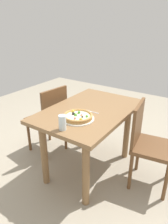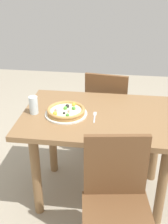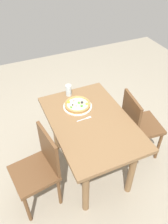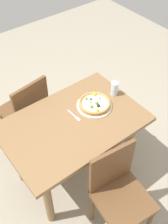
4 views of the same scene
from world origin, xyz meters
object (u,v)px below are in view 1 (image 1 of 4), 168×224
dining_table (89,120)px  chair_far (49,118)px  fork (90,111)px  drinking_glass (62,123)px  chair_near (148,142)px  pizza (78,116)px  plate (78,119)px

dining_table → chair_far: size_ratio=1.31×
fork → drinking_glass: drinking_glass is taller
chair_far → chair_near: bearing=-76.9°
dining_table → pizza: (-0.26, -0.04, 0.16)m
plate → fork: 0.21m
chair_near → dining_table: bearing=-85.3°
dining_table → chair_far: (0.01, 0.60, -0.14)m
chair_near → fork: 0.65m
dining_table → fork: 0.15m
dining_table → plate: 0.29m
dining_table → pizza: 0.31m
chair_far → plate: (-0.27, -0.64, 0.27)m
chair_far → drinking_glass: (-0.51, -0.65, 0.33)m
dining_table → fork: fork is taller
chair_near → chair_far: (-0.13, 1.21, 0.00)m
fork → drinking_glass: bearing=88.5°
drinking_glass → chair_far: bearing=52.0°
plate → fork: plate is taller
chair_far → dining_table: bearing=-84.1°
plate → pizza: size_ratio=1.12×
chair_near → plate: (-0.40, 0.57, 0.27)m
pizza → fork: (0.21, -0.00, -0.03)m
dining_table → plate: plate is taller
chair_near → drinking_glass: bearing=-49.6°
chair_near → chair_far: 1.22m
chair_far → pizza: bearing=-106.0°
pizza → fork: 0.21m
pizza → fork: size_ratio=1.68×
plate → drinking_glass: drinking_glass is taller
chair_far → fork: (-0.06, -0.64, 0.27)m
dining_table → chair_near: chair_near is taller
fork → dining_table: bearing=-54.8°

